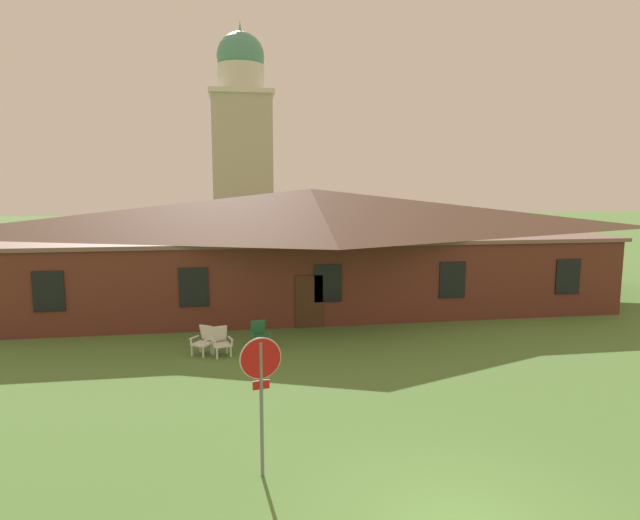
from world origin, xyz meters
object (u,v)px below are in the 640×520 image
(stop_sign, at_px, (261,379))
(lawn_chair_left_end, at_px, (259,334))
(lawn_chair_near_door, at_px, (221,340))
(lawn_chair_by_porch, at_px, (204,340))

(stop_sign, distance_m, lawn_chair_left_end, 8.38)
(lawn_chair_near_door, xyz_separation_m, lawn_chair_left_end, (1.29, 0.57, 0.00))
(lawn_chair_by_porch, xyz_separation_m, lawn_chair_near_door, (0.56, -0.20, 0.00))
(stop_sign, bearing_deg, lawn_chair_near_door, 97.37)
(lawn_chair_near_door, relative_size, lawn_chair_left_end, 1.00)
(lawn_chair_near_door, height_order, lawn_chair_left_end, same)
(lawn_chair_left_end, bearing_deg, lawn_chair_by_porch, -168.62)
(stop_sign, relative_size, lawn_chair_left_end, 2.88)
(stop_sign, height_order, lawn_chair_by_porch, stop_sign)
(stop_sign, height_order, lawn_chair_near_door, stop_sign)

